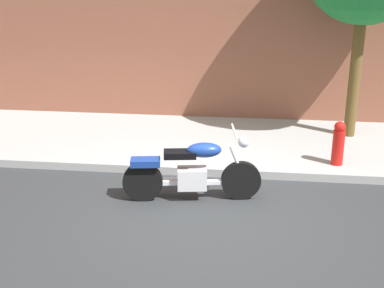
# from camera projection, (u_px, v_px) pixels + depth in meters

# --- Properties ---
(ground_plane) EXTENTS (60.00, 60.00, 0.00)m
(ground_plane) POSITION_uv_depth(u_px,v_px,m) (207.00, 212.00, 7.81)
(ground_plane) COLOR #303335
(sidewalk) EXTENTS (22.36, 3.00, 0.14)m
(sidewalk) POSITION_uv_depth(u_px,v_px,m) (220.00, 143.00, 10.39)
(sidewalk) COLOR #A8A8A8
(sidewalk) RESTS_ON ground
(motorcycle) EXTENTS (2.09, 0.70, 1.10)m
(motorcycle) POSITION_uv_depth(u_px,v_px,m) (192.00, 172.00, 8.06)
(motorcycle) COLOR black
(motorcycle) RESTS_ON ground
(fire_hydrant) EXTENTS (0.20, 0.20, 0.91)m
(fire_hydrant) POSITION_uv_depth(u_px,v_px,m) (338.00, 147.00, 9.08)
(fire_hydrant) COLOR red
(fire_hydrant) RESTS_ON ground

